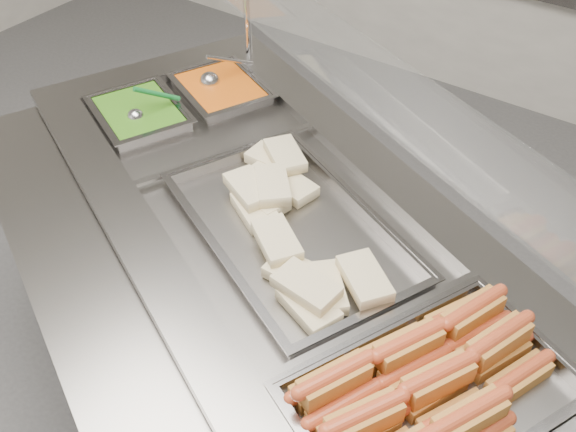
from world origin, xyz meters
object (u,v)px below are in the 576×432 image
Objects in this scene: pan_hotdogs at (430,402)px; ladle at (211,80)px; steam_counter at (280,320)px; sneeze_guard at (357,66)px; pan_wraps at (290,232)px; serving_spoon at (140,113)px.

ladle is at bearing 149.80° from pan_hotdogs.
pan_hotdogs is (0.52, -0.24, 0.38)m from steam_counter.
pan_hotdogs is (0.44, -0.42, -0.37)m from sneeze_guard.
steam_counter is 0.39m from pan_wraps.
steam_counter is at bearing 155.50° from pan_wraps.
sneeze_guard is at bearing 6.43° from serving_spoon.
sneeze_guard is 2.53× the size of pan_hotdogs.
steam_counter is at bearing -35.30° from ladle.
pan_wraps is (-0.03, -0.21, -0.36)m from sneeze_guard.
serving_spoon is (-0.57, 0.11, 0.42)m from steam_counter.
serving_spoon reaches higher than steam_counter.
serving_spoon is at bearing 169.19° from steam_counter.
sneeze_guard is at bearing 65.50° from steam_counter.
ladle is (-0.52, 0.37, 0.42)m from steam_counter.
pan_wraps is at bearing 155.50° from pan_hotdogs.
steam_counter is 1.27× the size of sneeze_guard.
sneeze_guard is 2.07× the size of pan_wraps.
serving_spoon is at bearing -173.57° from sneeze_guard.
steam_counter is 3.20× the size of pan_hotdogs.
sneeze_guard reaches higher than serving_spoon.
serving_spoon reaches higher than pan_hotdogs.
pan_wraps is 0.70m from ladle.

